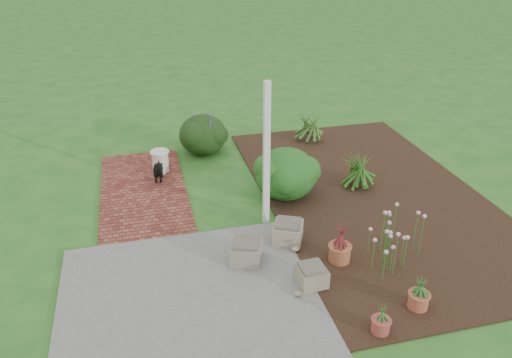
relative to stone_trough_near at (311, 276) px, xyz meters
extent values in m
plane|color=#23601E|center=(-0.48, 1.70, -0.17)|extent=(80.00, 80.00, 0.00)
cube|color=#60605E|center=(-1.73, -0.05, -0.15)|extent=(3.50, 3.50, 0.04)
cube|color=maroon|center=(-2.18, 3.45, -0.15)|extent=(1.60, 3.50, 0.04)
cube|color=black|center=(2.02, 2.20, -0.16)|extent=(4.00, 7.00, 0.03)
cube|color=white|center=(-0.18, 1.80, 1.08)|extent=(0.10, 0.10, 2.50)
cube|color=#797459|center=(0.00, 0.00, 0.00)|extent=(0.41, 0.41, 0.26)
cube|color=gray|center=(-0.77, 0.75, 0.02)|extent=(0.58, 0.58, 0.30)
cube|color=gray|center=(0.00, 1.11, 0.02)|extent=(0.60, 0.60, 0.30)
cube|color=black|center=(-1.85, 3.77, 0.10)|extent=(0.20, 0.33, 0.14)
cylinder|color=black|center=(-1.92, 3.66, -0.05)|extent=(0.04, 0.04, 0.16)
cylinder|color=black|center=(-1.83, 3.65, -0.05)|extent=(0.04, 0.04, 0.16)
cylinder|color=black|center=(-1.88, 3.89, -0.05)|extent=(0.04, 0.04, 0.16)
cylinder|color=black|center=(-1.78, 3.87, -0.05)|extent=(0.04, 0.04, 0.16)
sphere|color=black|center=(-1.89, 3.58, 0.21)|extent=(0.13, 0.13, 0.13)
cone|color=black|center=(-1.82, 3.93, 0.19)|extent=(0.07, 0.10, 0.12)
cylinder|color=beige|center=(-1.78, 4.16, 0.09)|extent=(0.39, 0.39, 0.44)
ellipsoid|color=#10400F|center=(0.41, 2.57, 0.34)|extent=(1.34, 1.34, 0.97)
cylinder|color=#9B5734|center=(0.61, 0.43, -0.01)|extent=(0.44, 0.44, 0.27)
cylinder|color=#A55138|center=(1.22, -0.80, -0.03)|extent=(0.32, 0.32, 0.22)
cylinder|color=#A43F37|center=(0.53, -1.09, -0.04)|extent=(0.30, 0.30, 0.20)
ellipsoid|color=black|center=(-0.77, 4.98, 0.28)|extent=(1.10, 1.10, 0.90)
camera|label=1|loc=(-2.13, -5.27, 4.44)|focal=35.00mm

